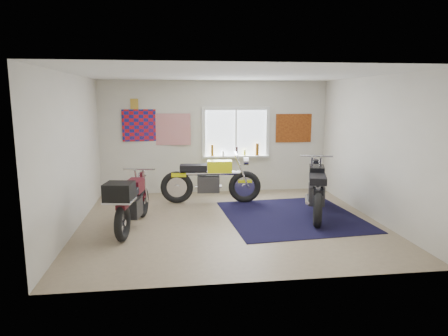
{
  "coord_description": "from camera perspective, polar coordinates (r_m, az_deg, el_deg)",
  "views": [
    {
      "loc": [
        -1.02,
        -7.12,
        2.29
      ],
      "look_at": [
        -0.06,
        0.4,
        0.96
      ],
      "focal_mm": 32.0,
      "sensor_mm": 36.0,
      "label": 1
    }
  ],
  "objects": [
    {
      "name": "ground",
      "position": [
        7.55,
        0.83,
        -7.68
      ],
      "size": [
        5.5,
        5.5,
        0.0
      ],
      "primitive_type": "plane",
      "color": "#9E896B",
      "rests_on": "ground"
    },
    {
      "name": "oil_bottles",
      "position": [
        9.73,
        2.19,
        2.54
      ],
      "size": [
        1.19,
        0.09,
        0.3
      ],
      "color": "brown",
      "rests_on": "window_assembly"
    },
    {
      "name": "navy_rug",
      "position": [
        7.98,
        9.61,
        -6.78
      ],
      "size": [
        2.69,
        2.78,
        0.01
      ],
      "primitive_type": "cube",
      "rotation": [
        0.0,
        0.0,
        0.08
      ],
      "color": "black",
      "rests_on": "ground"
    },
    {
      "name": "black_chrome_bike",
      "position": [
        8.04,
        13.04,
        -3.18
      ],
      "size": [
        0.91,
        2.13,
        1.13
      ],
      "rotation": [
        0.0,
        0.0,
        1.25
      ],
      "color": "black",
      "rests_on": "navy_rug"
    },
    {
      "name": "maroon_tourer",
      "position": [
        7.1,
        -13.22,
        -4.73
      ],
      "size": [
        0.75,
        1.96,
        1.0
      ],
      "rotation": [
        0.0,
        0.0,
        1.4
      ],
      "color": "black",
      "rests_on": "ground"
    },
    {
      "name": "room_shell",
      "position": [
        7.22,
        0.86,
        4.82
      ],
      "size": [
        5.5,
        5.5,
        5.5
      ],
      "color": "white",
      "rests_on": "ground"
    },
    {
      "name": "yellow_triumph",
      "position": [
        8.77,
        -1.95,
        -1.86
      ],
      "size": [
        2.22,
        0.66,
        1.12
      ],
      "rotation": [
        0.0,
        0.0,
        -0.09
      ],
      "color": "black",
      "rests_on": "ground"
    },
    {
      "name": "triumph_poster",
      "position": [
        10.07,
        9.91,
        5.63
      ],
      "size": [
        0.9,
        0.03,
        0.7
      ],
      "primitive_type": "cube",
      "color": "#A54C14",
      "rests_on": "room_shell"
    },
    {
      "name": "window_assembly",
      "position": [
        9.75,
        1.71,
        4.57
      ],
      "size": [
        1.66,
        0.17,
        1.26
      ],
      "color": "white",
      "rests_on": "room_shell"
    },
    {
      "name": "flag_display",
      "position": [
        9.64,
        -12.7,
        8.92
      ],
      "size": [
        1.6,
        0.1,
        1.17
      ],
      "color": "red",
      "rests_on": "room_shell"
    }
  ]
}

